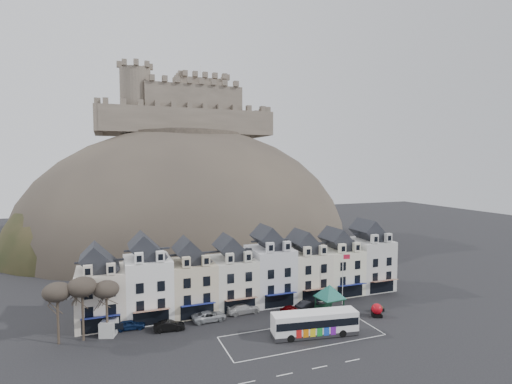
% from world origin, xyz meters
% --- Properties ---
extents(ground, '(300.00, 300.00, 0.00)m').
position_xyz_m(ground, '(0.00, 0.00, 0.00)').
color(ground, black).
rests_on(ground, ground).
extents(coach_bay_markings, '(22.00, 7.50, 0.01)m').
position_xyz_m(coach_bay_markings, '(2.00, 1.25, 0.00)').
color(coach_bay_markings, silver).
rests_on(coach_bay_markings, ground).
extents(townhouse_terrace, '(54.40, 9.35, 11.80)m').
position_xyz_m(townhouse_terrace, '(0.15, 15.97, 5.30)').
color(townhouse_terrace, silver).
rests_on(townhouse_terrace, ground).
extents(castle_hill, '(100.00, 76.00, 68.00)m').
position_xyz_m(castle_hill, '(1.25, 68.95, 0.11)').
color(castle_hill, '#3B342E').
rests_on(castle_hill, ground).
extents(castle, '(50.20, 22.20, 22.00)m').
position_xyz_m(castle, '(0.51, 75.93, 40.19)').
color(castle, brown).
rests_on(castle, ground).
extents(tree_left_far, '(3.61, 3.61, 8.24)m').
position_xyz_m(tree_left_far, '(-29.00, 10.50, 6.90)').
color(tree_left_far, '#3A2E25').
rests_on(tree_left_far, ground).
extents(tree_left_mid, '(3.78, 3.78, 8.64)m').
position_xyz_m(tree_left_mid, '(-26.00, 10.50, 7.24)').
color(tree_left_mid, '#3A2E25').
rests_on(tree_left_mid, ground).
extents(tree_left_near, '(3.43, 3.43, 7.84)m').
position_xyz_m(tree_left_near, '(-23.00, 10.50, 6.55)').
color(tree_left_near, '#3A2E25').
rests_on(tree_left_near, ground).
extents(bus, '(12.19, 4.54, 3.36)m').
position_xyz_m(bus, '(3.68, 0.77, 1.86)').
color(bus, '#262628').
rests_on(bus, ground).
extents(bus_shelter, '(7.50, 7.50, 4.79)m').
position_xyz_m(bus_shelter, '(9.55, 6.59, 3.72)').
color(bus_shelter, black).
rests_on(bus_shelter, ground).
extents(red_buoy, '(1.76, 1.76, 2.05)m').
position_xyz_m(red_buoy, '(16.00, 3.30, 1.05)').
color(red_buoy, black).
rests_on(red_buoy, ground).
extents(flagpole, '(1.25, 0.33, 8.75)m').
position_xyz_m(flagpole, '(14.10, 9.77, 5.00)').
color(flagpole, silver).
rests_on(flagpole, ground).
extents(white_van, '(3.35, 4.91, 2.06)m').
position_xyz_m(white_van, '(-22.46, 12.00, 1.03)').
color(white_van, silver).
rests_on(white_van, ground).
extents(planter_west, '(1.19, 0.77, 1.11)m').
position_xyz_m(planter_west, '(17.00, 5.12, 0.53)').
color(planter_west, black).
rests_on(planter_west, ground).
extents(planter_east, '(0.98, 0.68, 0.97)m').
position_xyz_m(planter_east, '(18.00, 4.82, 0.47)').
color(planter_east, black).
rests_on(planter_east, ground).
extents(car_navy, '(4.45, 2.04, 1.48)m').
position_xyz_m(car_navy, '(-20.00, 12.00, 0.74)').
color(car_navy, '#0D1D42').
rests_on(car_navy, ground).
extents(car_black, '(4.45, 1.93, 1.43)m').
position_xyz_m(car_black, '(-14.80, 9.50, 0.71)').
color(car_black, black).
rests_on(car_black, ground).
extents(car_silver, '(5.21, 2.61, 1.44)m').
position_xyz_m(car_silver, '(-8.63, 10.92, 0.72)').
color(car_silver, '#ADB1B5').
rests_on(car_silver, ground).
extents(car_white, '(5.54, 2.42, 1.59)m').
position_xyz_m(car_white, '(-2.92, 12.00, 0.79)').
color(car_white, '#BBBBBB').
rests_on(car_white, ground).
extents(car_maroon, '(3.71, 1.81, 1.22)m').
position_xyz_m(car_maroon, '(4.31, 9.50, 0.61)').
color(car_maroon, '#540407').
rests_on(car_maroon, ground).
extents(car_charcoal, '(5.06, 2.87, 1.58)m').
position_xyz_m(car_charcoal, '(7.54, 9.50, 0.79)').
color(car_charcoal, black).
rests_on(car_charcoal, ground).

